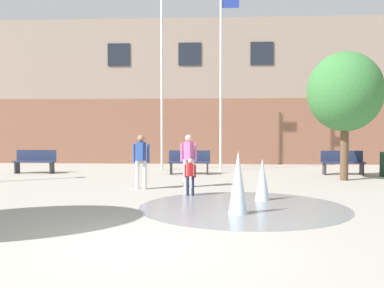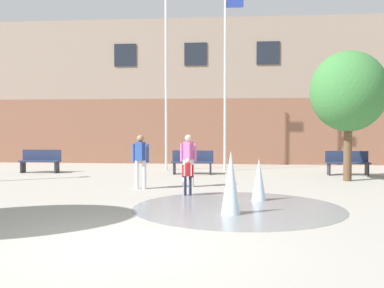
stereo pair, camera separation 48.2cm
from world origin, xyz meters
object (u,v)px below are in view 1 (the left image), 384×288
(park_bench_under_left_flagpole, at_px, (189,162))
(child_running, at_px, (190,174))
(street_tree_near_building, at_px, (345,92))
(adult_in_red, at_px, (189,156))
(flagpole_left, at_px, (162,65))
(park_bench_far_right, at_px, (343,162))
(teen_by_trashcan, at_px, (141,157))
(flagpole_right, at_px, (222,74))
(park_bench_left_of_flagpoles, at_px, (35,161))

(park_bench_under_left_flagpole, xyz_separation_m, child_running, (0.37, -5.40, 0.10))
(child_running, bearing_deg, street_tree_near_building, 109.66)
(adult_in_red, bearing_deg, flagpole_left, 30.70)
(park_bench_far_right, distance_m, street_tree_near_building, 3.17)
(teen_by_trashcan, bearing_deg, street_tree_near_building, 119.61)
(park_bench_under_left_flagpole, relative_size, flagpole_right, 0.21)
(child_running, bearing_deg, park_bench_left_of_flagpoles, -146.66)
(park_bench_left_of_flagpoles, xyz_separation_m, flagpole_right, (7.34, 1.53, 3.56))
(park_bench_under_left_flagpole, relative_size, street_tree_near_building, 0.37)
(flagpole_left, distance_m, flagpole_right, 2.50)
(park_bench_left_of_flagpoles, height_order, teen_by_trashcan, teen_by_trashcan)
(child_running, relative_size, street_tree_near_building, 0.23)
(teen_by_trashcan, xyz_separation_m, adult_in_red, (1.36, 0.55, 0.00))
(teen_by_trashcan, bearing_deg, park_bench_left_of_flagpoles, -122.62)
(park_bench_left_of_flagpoles, distance_m, adult_in_red, 7.34)
(park_bench_under_left_flagpole, relative_size, adult_in_red, 1.01)
(park_bench_under_left_flagpole, distance_m, flagpole_right, 4.07)
(park_bench_under_left_flagpole, bearing_deg, teen_by_trashcan, -105.02)
(park_bench_under_left_flagpole, distance_m, flagpole_left, 4.39)
(park_bench_left_of_flagpoles, xyz_separation_m, child_running, (6.46, -5.41, 0.10))
(flagpole_left, bearing_deg, child_running, -77.06)
(flagpole_left, bearing_deg, adult_in_red, -74.64)
(park_bench_far_right, height_order, flagpole_left, flagpole_left)
(park_bench_under_left_flagpole, height_order, teen_by_trashcan, teen_by_trashcan)
(park_bench_left_of_flagpoles, xyz_separation_m, park_bench_far_right, (11.97, 0.17, 0.00))
(child_running, height_order, street_tree_near_building, street_tree_near_building)
(child_running, bearing_deg, park_bench_far_right, 118.65)
(park_bench_under_left_flagpole, distance_m, adult_in_red, 3.75)
(park_bench_far_right, relative_size, flagpole_right, 0.21)
(flagpole_left, bearing_deg, teen_by_trashcan, -89.15)
(park_bench_left_of_flagpoles, relative_size, park_bench_far_right, 1.00)
(adult_in_red, bearing_deg, child_running, -159.50)
(child_running, relative_size, adult_in_red, 0.62)
(park_bench_under_left_flagpole, xyz_separation_m, park_bench_far_right, (5.87, 0.18, 0.00))
(park_bench_far_right, relative_size, street_tree_near_building, 0.37)
(park_bench_left_of_flagpoles, bearing_deg, teen_by_trashcan, -40.74)
(child_running, xyz_separation_m, teen_by_trashcan, (-1.51, 1.14, 0.35))
(teen_by_trashcan, relative_size, street_tree_near_building, 0.36)
(park_bench_far_right, relative_size, adult_in_red, 1.01)
(teen_by_trashcan, distance_m, adult_in_red, 1.46)
(teen_by_trashcan, bearing_deg, park_bench_far_right, 130.46)
(flagpole_left, bearing_deg, street_tree_near_building, -25.86)
(park_bench_under_left_flagpole, relative_size, teen_by_trashcan, 1.01)
(park_bench_left_of_flagpoles, height_order, adult_in_red, adult_in_red)
(park_bench_left_of_flagpoles, xyz_separation_m, flagpole_left, (4.87, 1.53, 3.92))
(teen_by_trashcan, xyz_separation_m, street_tree_near_building, (6.56, 2.58, 2.07))
(child_running, bearing_deg, adult_in_red, 168.43)
(park_bench_left_of_flagpoles, bearing_deg, child_running, -39.92)
(adult_in_red, bearing_deg, flagpole_right, 4.20)
(park_bench_under_left_flagpole, bearing_deg, street_tree_near_building, -17.25)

